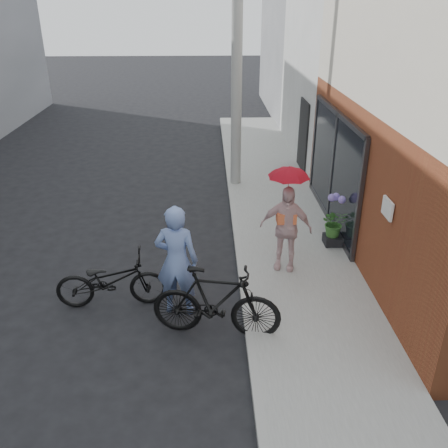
{
  "coord_description": "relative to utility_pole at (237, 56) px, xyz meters",
  "views": [
    {
      "loc": [
        0.34,
        -6.55,
        4.81
      ],
      "look_at": [
        0.61,
        1.22,
        1.1
      ],
      "focal_mm": 38.0,
      "sensor_mm": 36.0,
      "label": 1
    }
  ],
  "objects": [
    {
      "name": "ground",
      "position": [
        -1.1,
        -6.0,
        -3.5
      ],
      "size": [
        80.0,
        80.0,
        0.0
      ],
      "primitive_type": "plane",
      "color": "black",
      "rests_on": "ground"
    },
    {
      "name": "sidewalk",
      "position": [
        1.0,
        -4.0,
        -3.44
      ],
      "size": [
        2.2,
        24.0,
        0.12
      ],
      "primitive_type": "cube",
      "color": "gray",
      "rests_on": "ground"
    },
    {
      "name": "curb",
      "position": [
        -0.16,
        -4.0,
        -3.44
      ],
      "size": [
        0.12,
        24.0,
        0.12
      ],
      "primitive_type": "cube",
      "color": "#9E9E99",
      "rests_on": "ground"
    },
    {
      "name": "plaster_building",
      "position": [
        6.1,
        3.0,
        0.0
      ],
      "size": [
        8.0,
        6.0,
        7.0
      ],
      "primitive_type": "cube",
      "color": "silver",
      "rests_on": "ground"
    },
    {
      "name": "east_building_far",
      "position": [
        6.1,
        10.0,
        0.0
      ],
      "size": [
        8.0,
        8.0,
        7.0
      ],
      "primitive_type": "cube",
      "color": "slate",
      "rests_on": "ground"
    },
    {
      "name": "utility_pole",
      "position": [
        0.0,
        0.0,
        0.0
      ],
      "size": [
        0.28,
        0.28,
        7.0
      ],
      "primitive_type": "cylinder",
      "color": "#9E9E99",
      "rests_on": "ground"
    },
    {
      "name": "officer",
      "position": [
        -1.29,
        -5.87,
        -2.53
      ],
      "size": [
        0.77,
        0.56,
        1.94
      ],
      "primitive_type": "imported",
      "rotation": [
        0.0,
        0.0,
        3.0
      ],
      "color": "#6B83BE",
      "rests_on": "ground"
    },
    {
      "name": "bike_left",
      "position": [
        -2.44,
        -5.65,
        -3.01
      ],
      "size": [
        1.9,
        0.77,
        0.98
      ],
      "primitive_type": "imported",
      "rotation": [
        0.0,
        0.0,
        1.64
      ],
      "color": "black",
      "rests_on": "ground"
    },
    {
      "name": "bike_right",
      "position": [
        -0.67,
        -6.52,
        -2.9
      ],
      "size": [
        2.08,
        0.92,
        1.21
      ],
      "primitive_type": "imported",
      "rotation": [
        0.0,
        0.0,
        1.39
      ],
      "color": "black",
      "rests_on": "ground"
    },
    {
      "name": "kimono_woman",
      "position": [
        0.66,
        -4.67,
        -2.55
      ],
      "size": [
        1.04,
        0.65,
        1.66
      ],
      "primitive_type": "imported",
      "rotation": [
        0.0,
        0.0,
        -0.28
      ],
      "color": "beige",
      "rests_on": "sidewalk"
    },
    {
      "name": "parasol",
      "position": [
        0.66,
        -4.67,
        -1.41
      ],
      "size": [
        0.72,
        0.72,
        0.63
      ],
      "primitive_type": "imported",
      "color": "red",
      "rests_on": "kimono_woman"
    },
    {
      "name": "planter",
      "position": [
        1.84,
        -3.78,
        -3.28
      ],
      "size": [
        0.37,
        0.37,
        0.19
      ],
      "primitive_type": "cube",
      "rotation": [
        0.0,
        0.0,
        0.01
      ],
      "color": "black",
      "rests_on": "sidewalk"
    },
    {
      "name": "potted_plant",
      "position": [
        1.84,
        -3.78,
        -2.89
      ],
      "size": [
        0.54,
        0.47,
        0.6
      ],
      "primitive_type": "imported",
      "color": "#386F2C",
      "rests_on": "planter"
    }
  ]
}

